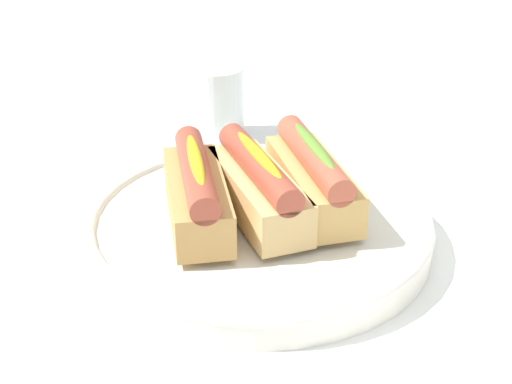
# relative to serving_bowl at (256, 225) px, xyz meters

# --- Properties ---
(ground_plane) EXTENTS (2.40, 2.40, 0.00)m
(ground_plane) POSITION_rel_serving_bowl_xyz_m (0.00, 0.00, -0.02)
(ground_plane) COLOR white
(serving_bowl) EXTENTS (0.32, 0.32, 0.03)m
(serving_bowl) POSITION_rel_serving_bowl_xyz_m (0.00, 0.00, 0.00)
(serving_bowl) COLOR silver
(serving_bowl) RESTS_ON ground_plane
(hotdog_front) EXTENTS (0.15, 0.05, 0.06)m
(hotdog_front) POSITION_rel_serving_bowl_xyz_m (0.01, -0.05, 0.04)
(hotdog_front) COLOR tan
(hotdog_front) RESTS_ON serving_bowl
(hotdog_back) EXTENTS (0.16, 0.08, 0.06)m
(hotdog_back) POSITION_rel_serving_bowl_xyz_m (-0.00, 0.00, 0.04)
(hotdog_back) COLOR #DBB270
(hotdog_back) RESTS_ON serving_bowl
(hotdog_side) EXTENTS (0.15, 0.06, 0.06)m
(hotdog_side) POSITION_rel_serving_bowl_xyz_m (-0.01, 0.05, 0.04)
(hotdog_side) COLOR tan
(hotdog_side) RESTS_ON serving_bowl
(water_glass) EXTENTS (0.07, 0.07, 0.09)m
(water_glass) POSITION_rel_serving_bowl_xyz_m (-0.25, -0.00, 0.02)
(water_glass) COLOR white
(water_glass) RESTS_ON ground_plane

